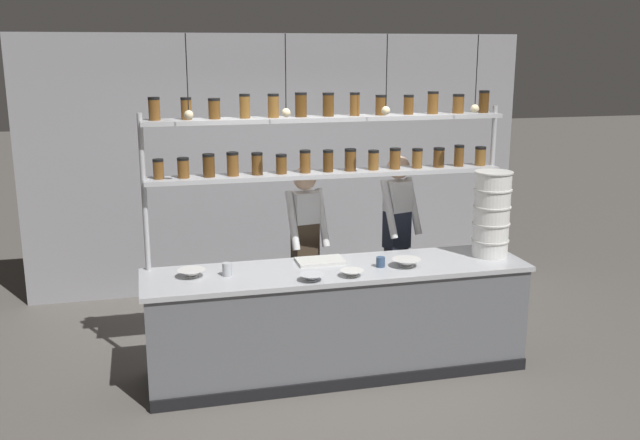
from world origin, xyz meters
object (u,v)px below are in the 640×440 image
at_px(chef_left, 305,243).
at_px(prep_bowl_near_left, 191,273).
at_px(chef_center, 397,231).
at_px(prep_bowl_center_front, 352,273).
at_px(serving_cup_by_board, 381,262).
at_px(prep_bowl_center_back, 312,278).
at_px(spice_shelf_unit, 328,149).
at_px(serving_cup_front, 227,269).
at_px(cutting_board, 320,261).
at_px(container_stack, 492,214).
at_px(prep_bowl_near_right, 406,263).

xyz_separation_m(chef_left, prep_bowl_near_left, (-1.08, -0.66, -0.00)).
xyz_separation_m(chef_center, prep_bowl_center_front, (-0.76, -1.03, -0.05)).
bearing_deg(chef_left, serving_cup_by_board, -68.77).
xyz_separation_m(chef_center, prep_bowl_center_back, (-1.09, -1.06, -0.04)).
xyz_separation_m(spice_shelf_unit, prep_bowl_center_front, (0.04, -0.58, -0.91)).
height_order(spice_shelf_unit, chef_left, spice_shelf_unit).
bearing_deg(chef_left, prep_bowl_near_left, -158.27).
bearing_deg(serving_cup_front, chef_left, 40.99).
bearing_deg(chef_center, chef_left, 167.13).
relative_size(cutting_board, serving_cup_by_board, 4.75).
distance_m(prep_bowl_near_left, serving_cup_by_board, 1.55).
xyz_separation_m(spice_shelf_unit, container_stack, (1.38, -0.31, -0.57)).
height_order(prep_bowl_near_right, serving_cup_front, serving_cup_front).
bearing_deg(serving_cup_by_board, spice_shelf_unit, 131.48).
bearing_deg(container_stack, prep_bowl_near_left, 179.41).
relative_size(chef_center, container_stack, 2.29).
height_order(container_stack, serving_cup_by_board, container_stack).
xyz_separation_m(cutting_board, prep_bowl_near_left, (-1.09, -0.14, 0.02)).
bearing_deg(serving_cup_by_board, prep_bowl_center_back, -161.26).
bearing_deg(spice_shelf_unit, prep_bowl_near_left, -166.63).
height_order(prep_bowl_near_left, serving_cup_front, serving_cup_front).
bearing_deg(container_stack, serving_cup_by_board, -175.48).
bearing_deg(cutting_board, chef_center, 33.46).
distance_m(chef_center, cutting_board, 1.09).
distance_m(chef_center, serving_cup_front, 1.88).
xyz_separation_m(chef_center, cutting_board, (-0.91, -0.60, -0.06)).
distance_m(chef_left, container_stack, 1.68).
height_order(prep_bowl_center_back, serving_cup_front, serving_cup_front).
bearing_deg(container_stack, serving_cup_front, -179.84).
xyz_separation_m(spice_shelf_unit, serving_cup_by_board, (0.35, -0.39, -0.90)).
bearing_deg(prep_bowl_center_back, serving_cup_front, 155.11).
bearing_deg(serving_cup_front, prep_bowl_near_right, -4.69).
bearing_deg(prep_bowl_near_right, chef_center, 74.73).
relative_size(chef_left, serving_cup_by_board, 19.64).
height_order(chef_center, serving_cup_front, chef_center).
xyz_separation_m(spice_shelf_unit, prep_bowl_center_back, (-0.29, -0.61, -0.91)).
distance_m(cutting_board, prep_bowl_near_left, 1.10).
bearing_deg(chef_left, serving_cup_front, -148.83).
height_order(cutting_board, prep_bowl_near_left, prep_bowl_near_left).
height_order(spice_shelf_unit, prep_bowl_near_right, spice_shelf_unit).
bearing_deg(prep_bowl_near_right, prep_bowl_center_back, -168.65).
distance_m(spice_shelf_unit, prep_bowl_near_left, 1.53).
height_order(container_stack, cutting_board, container_stack).
height_order(container_stack, prep_bowl_near_left, container_stack).
bearing_deg(serving_cup_front, prep_bowl_center_front, -15.25).
bearing_deg(prep_bowl_near_left, prep_bowl_center_front, -13.39).
relative_size(prep_bowl_center_back, prep_bowl_near_right, 0.82).
relative_size(spice_shelf_unit, cutting_board, 7.71).
height_order(chef_left, prep_bowl_near_right, chef_left).
relative_size(spice_shelf_unit, prep_bowl_near_right, 12.87).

